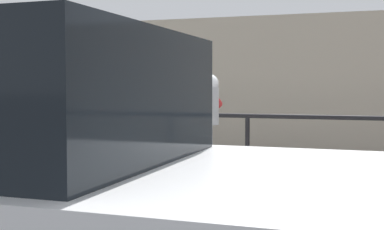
# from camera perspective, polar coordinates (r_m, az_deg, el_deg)

# --- Properties ---
(sidewalk_curb) EXTENTS (36.00, 3.23, 0.12)m
(sidewalk_curb) POSITION_cam_1_polar(r_m,az_deg,el_deg) (5.75, 2.88, -11.20)
(sidewalk_curb) COLOR #9E9B93
(sidewalk_curb) RESTS_ON ground
(parking_meter) EXTENTS (0.17, 0.18, 1.47)m
(parking_meter) POSITION_cam_1_polar(r_m,az_deg,el_deg) (4.20, 1.81, -1.11)
(parking_meter) COLOR slate
(parking_meter) RESTS_ON sidewalk_curb
(pedestrian_at_meter) EXTENTS (0.76, 0.59, 1.80)m
(pedestrian_at_meter) POSITION_cam_1_polar(r_m,az_deg,el_deg) (4.53, -3.30, -0.91)
(pedestrian_at_meter) COLOR black
(pedestrian_at_meter) RESTS_ON sidewalk_curb
(background_railing) EXTENTS (24.06, 0.06, 1.00)m
(background_railing) POSITION_cam_1_polar(r_m,az_deg,el_deg) (6.99, 6.08, -2.10)
(background_railing) COLOR black
(background_railing) RESTS_ON sidewalk_curb
(backdrop_wall) EXTENTS (32.00, 0.50, 2.75)m
(backdrop_wall) POSITION_cam_1_polar(r_m,az_deg,el_deg) (9.68, 9.62, 2.48)
(backdrop_wall) COLOR #ADA38E
(backdrop_wall) RESTS_ON ground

